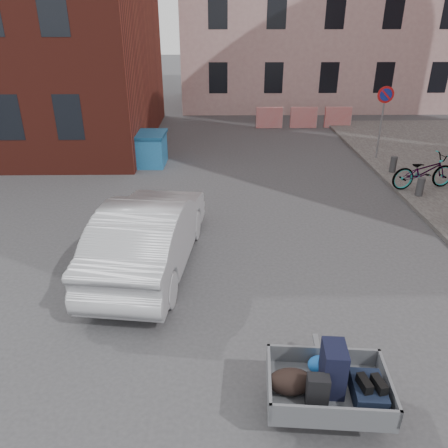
{
  "coord_description": "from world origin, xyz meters",
  "views": [
    {
      "loc": [
        -0.11,
        -6.6,
        5.05
      ],
      "look_at": [
        0.03,
        1.64,
        1.1
      ],
      "focal_mm": 35.0,
      "sensor_mm": 36.0,
      "label": 1
    }
  ],
  "objects_px": {
    "silver_car": "(150,233)",
    "bicycle": "(424,171)",
    "trailer": "(327,385)",
    "dumpster": "(128,149)"
  },
  "relations": [
    {
      "from": "trailer",
      "to": "bicycle",
      "type": "distance_m",
      "value": 9.9
    },
    {
      "from": "dumpster",
      "to": "silver_car",
      "type": "bearing_deg",
      "value": -74.32
    },
    {
      "from": "dumpster",
      "to": "bicycle",
      "type": "relative_size",
      "value": 1.38
    },
    {
      "from": "dumpster",
      "to": "silver_car",
      "type": "xyz_separation_m",
      "value": [
        1.82,
        -7.36,
        0.2
      ]
    },
    {
      "from": "dumpster",
      "to": "silver_car",
      "type": "distance_m",
      "value": 7.58
    },
    {
      "from": "trailer",
      "to": "silver_car",
      "type": "height_order",
      "value": "silver_car"
    },
    {
      "from": "trailer",
      "to": "bicycle",
      "type": "height_order",
      "value": "bicycle"
    },
    {
      "from": "bicycle",
      "to": "trailer",
      "type": "bearing_deg",
      "value": 139.39
    },
    {
      "from": "trailer",
      "to": "dumpster",
      "type": "xyz_separation_m",
      "value": [
        -4.73,
        11.52,
        -0.01
      ]
    },
    {
      "from": "silver_car",
      "to": "bicycle",
      "type": "height_order",
      "value": "silver_car"
    }
  ]
}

